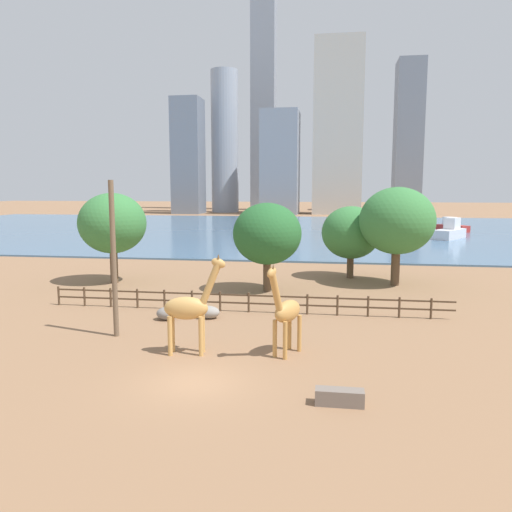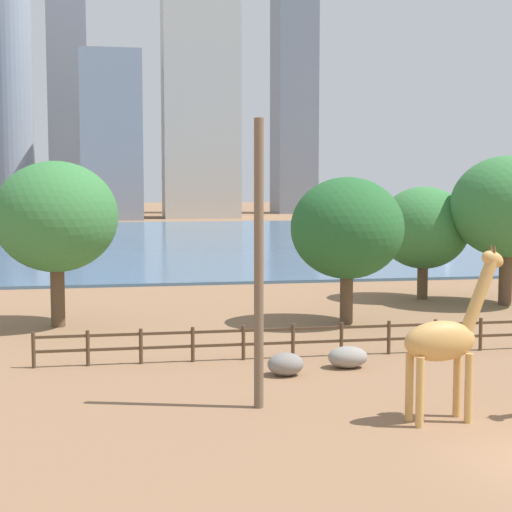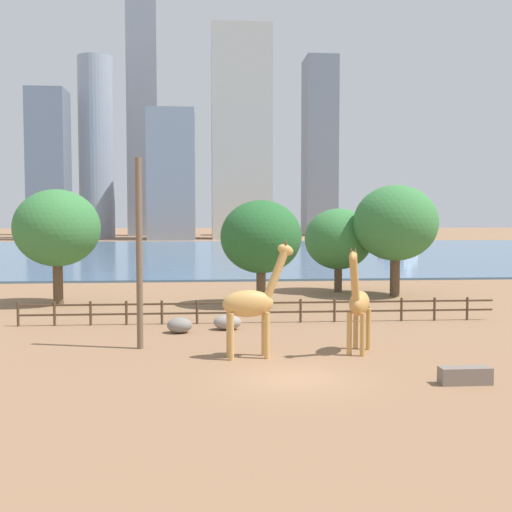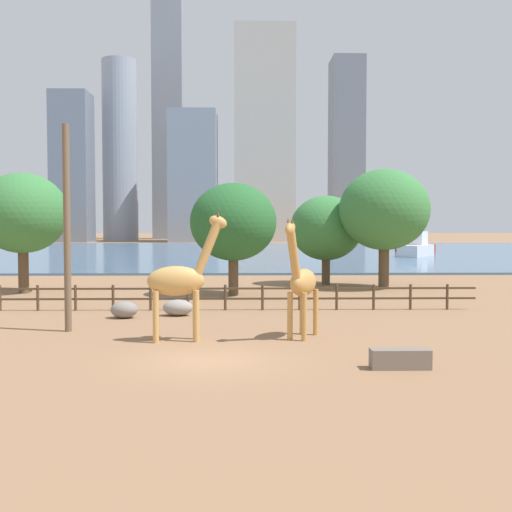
{
  "view_description": "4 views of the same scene",
  "coord_description": "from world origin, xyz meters",
  "views": [
    {
      "loc": [
        5.49,
        -19.12,
        7.96
      ],
      "look_at": [
        -1.05,
        23.59,
        2.09
      ],
      "focal_mm": 35.0,
      "sensor_mm": 36.0,
      "label": 1
    },
    {
      "loc": [
        -10.01,
        -16.39,
        6.5
      ],
      "look_at": [
        -3.17,
        22.03,
        2.96
      ],
      "focal_mm": 55.0,
      "sensor_mm": 36.0,
      "label": 2
    },
    {
      "loc": [
        -3.22,
        -22.64,
        5.88
      ],
      "look_at": [
        -0.18,
        13.7,
        3.57
      ],
      "focal_mm": 45.0,
      "sensor_mm": 36.0,
      "label": 3
    },
    {
      "loc": [
        1.11,
        -20.4,
        4.39
      ],
      "look_at": [
        2.11,
        25.97,
        2.06
      ],
      "focal_mm": 45.0,
      "sensor_mm": 36.0,
      "label": 4
    }
  ],
  "objects": [
    {
      "name": "skyline_tower_needle",
      "position": [
        -10.66,
        135.86,
        15.63
      ],
      "size": [
        11.28,
        13.04,
        31.27
      ],
      "primitive_type": "cube",
      "color": "gray",
      "rests_on": "ground"
    },
    {
      "name": "ground_plane",
      "position": [
        0.0,
        80.0,
        0.0
      ],
      "size": [
        400.0,
        400.0,
        0.0
      ],
      "primitive_type": "plane",
      "color": "#8C6647"
    },
    {
      "name": "skyline_block_central",
      "position": [
        -40.0,
        136.15,
        17.96
      ],
      "size": [
        8.91,
        9.53,
        35.92
      ],
      "primitive_type": "cube",
      "color": "slate",
      "rests_on": "ground"
    },
    {
      "name": "tree_left_small",
      "position": [
        7.16,
        25.71,
        4.07
      ],
      "size": [
        5.18,
        5.18,
        6.42
      ],
      "color": "brown",
      "rests_on": "ground"
    },
    {
      "name": "skyline_tower_short",
      "position": [
        -20.36,
        168.25,
        44.71
      ],
      "size": [
        8.68,
        8.11,
        89.42
      ],
      "primitive_type": "cube",
      "color": "gray",
      "rests_on": "ground"
    },
    {
      "name": "enclosure_fence",
      "position": [
        -0.32,
        12.0,
        0.76
      ],
      "size": [
        26.12,
        0.14,
        1.3
      ],
      "color": "#4C3826",
      "rests_on": "ground"
    },
    {
      "name": "giraffe_companion",
      "position": [
        3.39,
        3.99,
        2.15
      ],
      "size": [
        1.7,
        2.83,
        4.61
      ],
      "rotation": [
        0.0,
        0.0,
        4.28
      ],
      "color": "#C18C47",
      "rests_on": "ground"
    },
    {
      "name": "skyline_tower_glass",
      "position": [
        30.89,
        163.18,
        25.61
      ],
      "size": [
        8.99,
        11.87,
        51.21
      ],
      "primitive_type": "cube",
      "color": "slate",
      "rests_on": "ground"
    },
    {
      "name": "utility_pole",
      "position": [
        -5.99,
        5.72,
        4.2
      ],
      "size": [
        0.28,
        0.28,
        8.4
      ],
      "primitive_type": "cylinder",
      "color": "brown",
      "rests_on": "ground"
    },
    {
      "name": "harbor_water",
      "position": [
        0.0,
        77.0,
        0.1
      ],
      "size": [
        180.0,
        86.0,
        0.2
      ],
      "primitive_type": "cube",
      "color": "#476B8C",
      "rests_on": "ground"
    },
    {
      "name": "boat_ferry",
      "position": [
        27.05,
        75.64,
        1.08
      ],
      "size": [
        5.25,
        6.03,
        2.61
      ],
      "rotation": [
        0.0,
        0.0,
        5.35
      ],
      "color": "#B22D28",
      "rests_on": "harbor_water"
    },
    {
      "name": "feeding_trough",
      "position": [
        5.89,
        -1.28,
        0.3
      ],
      "size": [
        1.8,
        0.6,
        0.6
      ],
      "primitive_type": "cube",
      "color": "#72665B",
      "rests_on": "ground"
    },
    {
      "name": "tree_right_tall",
      "position": [
        -12.74,
        20.33,
        5.04
      ],
      "size": [
        5.62,
        5.62,
        7.6
      ],
      "color": "brown",
      "rests_on": "ground"
    },
    {
      "name": "skyline_block_left",
      "position": [
        -30.32,
        146.38,
        23.14
      ],
      "size": [
        8.97,
        8.97,
        46.28
      ],
      "primitive_type": "cylinder",
      "color": "#939EAD",
      "rests_on": "ground"
    },
    {
      "name": "giraffe_tall",
      "position": [
        -1.2,
        3.49,
        2.28
      ],
      "size": [
        3.1,
        1.09,
        4.88
      ],
      "rotation": [
        0.0,
        0.0,
        0.12
      ],
      "color": "tan",
      "rests_on": "ground"
    },
    {
      "name": "tree_center_broad",
      "position": [
        10.72,
        22.78,
        5.32
      ],
      "size": [
        6.09,
        6.09,
        8.09
      ],
      "color": "brown",
      "rests_on": "ground"
    },
    {
      "name": "boulder_by_pole",
      "position": [
        -4.39,
        9.38,
        0.39
      ],
      "size": [
        1.25,
        1.04,
        0.78
      ],
      "primitive_type": "ellipsoid",
      "color": "gray",
      "rests_on": "ground"
    },
    {
      "name": "boat_sailboat",
      "position": [
        23.69,
        62.04,
        1.29
      ],
      "size": [
        6.18,
        7.58,
        3.22
      ],
      "rotation": [
        0.0,
        0.0,
        4.14
      ],
      "color": "silver",
      "rests_on": "harbor_water"
    },
    {
      "name": "boulder_near_fence",
      "position": [
        -1.97,
        10.09,
        0.39
      ],
      "size": [
        1.43,
        1.03,
        0.77
      ],
      "primitive_type": "ellipsoid",
      "color": "gray",
      "rests_on": "ground"
    },
    {
      "name": "tree_left_large",
      "position": [
        0.56,
        18.75,
        4.49
      ],
      "size": [
        5.28,
        5.28,
        6.88
      ],
      "color": "brown",
      "rests_on": "ground"
    },
    {
      "name": "skyline_block_right",
      "position": [
        6.63,
        140.01,
        26.34
      ],
      "size": [
        14.82,
        11.11,
        52.69
      ],
      "primitive_type": "cube",
      "color": "#B7B2A8",
      "rests_on": "ground"
    }
  ]
}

